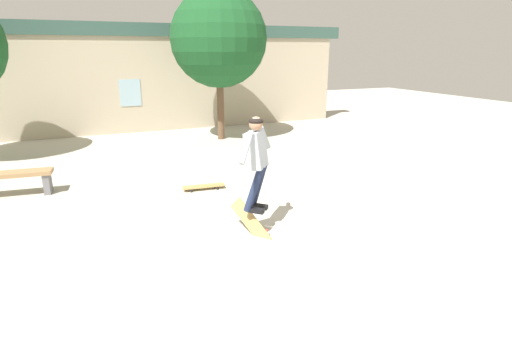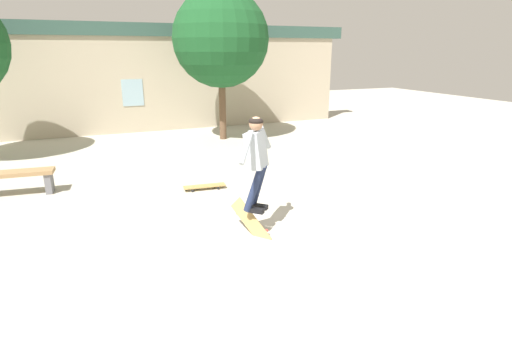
{
  "view_description": "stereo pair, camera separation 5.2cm",
  "coord_description": "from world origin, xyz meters",
  "px_view_note": "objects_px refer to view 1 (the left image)",
  "views": [
    {
      "loc": [
        -1.91,
        -5.2,
        2.78
      ],
      "look_at": [
        0.35,
        0.18,
        1.02
      ],
      "focal_mm": 28.0,
      "sensor_mm": 36.0,
      "label": 1
    },
    {
      "loc": [
        -1.86,
        -5.22,
        2.78
      ],
      "look_at": [
        0.35,
        0.18,
        1.02
      ],
      "focal_mm": 28.0,
      "sensor_mm": 36.0,
      "label": 2
    }
  ],
  "objects_px": {
    "skater": "(256,156)",
    "skateboard_flipping": "(251,222)",
    "park_bench": "(7,179)",
    "tree_right": "(219,39)",
    "skateboard_resting": "(204,186)"
  },
  "relations": [
    {
      "from": "skater",
      "to": "skateboard_flipping",
      "type": "relative_size",
      "value": 1.98
    },
    {
      "from": "park_bench",
      "to": "skateboard_flipping",
      "type": "distance_m",
      "value": 5.08
    },
    {
      "from": "tree_right",
      "to": "skateboard_flipping",
      "type": "relative_size",
      "value": 6.15
    },
    {
      "from": "park_bench",
      "to": "skater",
      "type": "distance_m",
      "value": 5.23
    },
    {
      "from": "tree_right",
      "to": "skater",
      "type": "xyz_separation_m",
      "value": [
        -1.67,
        -6.91,
        -1.86
      ]
    },
    {
      "from": "park_bench",
      "to": "skateboard_resting",
      "type": "distance_m",
      "value": 3.83
    },
    {
      "from": "tree_right",
      "to": "park_bench",
      "type": "height_order",
      "value": "tree_right"
    },
    {
      "from": "skateboard_flipping",
      "to": "skateboard_resting",
      "type": "distance_m",
      "value": 2.29
    },
    {
      "from": "skater",
      "to": "skateboard_resting",
      "type": "relative_size",
      "value": 1.67
    },
    {
      "from": "park_bench",
      "to": "skateboard_flipping",
      "type": "xyz_separation_m",
      "value": [
        3.8,
        -3.37,
        -0.18
      ]
    },
    {
      "from": "park_bench",
      "to": "skater",
      "type": "height_order",
      "value": "skater"
    },
    {
      "from": "skateboard_flipping",
      "to": "park_bench",
      "type": "bearing_deg",
      "value": -153.09
    },
    {
      "from": "tree_right",
      "to": "park_bench",
      "type": "distance_m",
      "value": 7.14
    },
    {
      "from": "tree_right",
      "to": "skateboard_resting",
      "type": "xyz_separation_m",
      "value": [
        -1.89,
        -4.62,
        -3.05
      ]
    },
    {
      "from": "skateboard_flipping",
      "to": "tree_right",
      "type": "bearing_deg",
      "value": 144.19
    }
  ]
}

